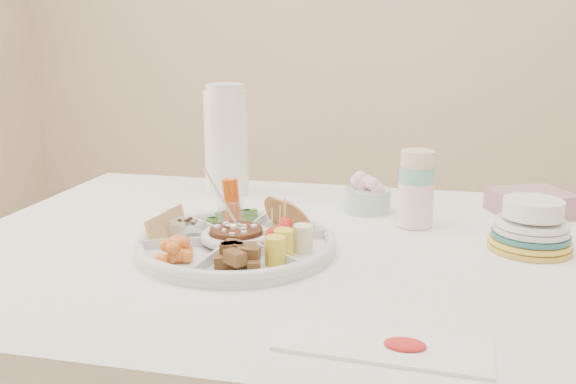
# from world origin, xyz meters

# --- Properties ---
(party_tray) EXTENTS (0.50, 0.50, 0.04)m
(party_tray) POSITION_xyz_m (-0.17, -0.07, 0.78)
(party_tray) COLOR silver
(party_tray) RESTS_ON dining_table
(bean_dip) EXTENTS (0.13, 0.13, 0.04)m
(bean_dip) POSITION_xyz_m (-0.17, -0.07, 0.79)
(bean_dip) COLOR black
(bean_dip) RESTS_ON party_tray
(tortillas) EXTENTS (0.13, 0.13, 0.06)m
(tortillas) POSITION_xyz_m (-0.09, 0.04, 0.80)
(tortillas) COLOR #B28140
(tortillas) RESTS_ON party_tray
(carrot_cucumber) EXTENTS (0.14, 0.14, 0.10)m
(carrot_cucumber) POSITION_xyz_m (-0.22, 0.05, 0.82)
(carrot_cucumber) COLOR #E95E10
(carrot_cucumber) RESTS_ON party_tray
(pita_raisins) EXTENTS (0.13, 0.13, 0.06)m
(pita_raisins) POSITION_xyz_m (-0.30, -0.05, 0.80)
(pita_raisins) COLOR #DBA152
(pita_raisins) RESTS_ON party_tray
(cherries) EXTENTS (0.14, 0.14, 0.04)m
(cherries) POSITION_xyz_m (-0.25, -0.17, 0.79)
(cherries) COLOR orange
(cherries) RESTS_ON party_tray
(granola_chunks) EXTENTS (0.13, 0.13, 0.04)m
(granola_chunks) POSITION_xyz_m (-0.12, -0.19, 0.79)
(granola_chunks) COLOR #3E2D1A
(granola_chunks) RESTS_ON party_tray
(banana_tomato) EXTENTS (0.16, 0.16, 0.10)m
(banana_tomato) POSITION_xyz_m (-0.04, -0.08, 0.82)
(banana_tomato) COLOR #CDC871
(banana_tomato) RESTS_ON party_tray
(cup_stack) EXTENTS (0.08, 0.08, 0.21)m
(cup_stack) POSITION_xyz_m (0.16, 0.17, 0.86)
(cup_stack) COLOR beige
(cup_stack) RESTS_ON dining_table
(thermos) EXTENTS (0.15, 0.15, 0.29)m
(thermos) POSITION_xyz_m (-0.33, 0.36, 0.90)
(thermos) COLOR white
(thermos) RESTS_ON dining_table
(flower_bowl) EXTENTS (0.14, 0.14, 0.08)m
(flower_bowl) POSITION_xyz_m (0.05, 0.27, 0.80)
(flower_bowl) COLOR silver
(flower_bowl) RESTS_ON dining_table
(napkin_stack) EXTENTS (0.21, 0.20, 0.05)m
(napkin_stack) POSITION_xyz_m (0.43, 0.32, 0.79)
(napkin_stack) COLOR #B17E80
(napkin_stack) RESTS_ON dining_table
(plate_stack) EXTENTS (0.16, 0.16, 0.10)m
(plate_stack) POSITION_xyz_m (0.39, 0.07, 0.81)
(plate_stack) COLOR gold
(plate_stack) RESTS_ON dining_table
(placemat) EXTENTS (0.29, 0.11, 0.01)m
(placemat) POSITION_xyz_m (0.13, -0.39, 0.76)
(placemat) COLOR white
(placemat) RESTS_ON dining_table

